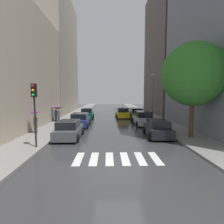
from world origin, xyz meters
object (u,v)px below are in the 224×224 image
at_px(parked_car_right_nearest, 158,129).
at_px(parked_car_right_third, 136,113).
at_px(pedestrian_by_kerb, 56,111).
at_px(pedestrian_foreground, 58,111).
at_px(traffic_light_left_corner, 34,101).
at_px(taxi_midroad, 123,113).
at_px(parked_car_left_second, 80,120).
at_px(parked_car_left_third, 87,114).
at_px(street_tree_right, 193,74).
at_px(lamp_post_right, 153,94).
at_px(pedestrian_near_tree, 35,118).
at_px(parked_car_left_nearest, 69,130).
at_px(parked_car_right_second, 143,118).

relative_size(parked_car_right_nearest, parked_car_right_third, 0.90).
relative_size(parked_car_right_third, pedestrian_by_kerb, 2.40).
distance_m(parked_car_right_third, pedestrian_foreground, 11.65).
bearing_deg(pedestrian_foreground, traffic_light_left_corner, 166.37).
bearing_deg(pedestrian_by_kerb, taxi_midroad, 164.16).
distance_m(parked_car_left_second, parked_car_left_third, 6.72).
height_order(street_tree_right, lamp_post_right, street_tree_right).
bearing_deg(parked_car_right_nearest, parked_car_right_third, 1.76).
xyz_separation_m(parked_car_left_second, parked_car_right_third, (7.63, 6.90, 0.03)).
bearing_deg(pedestrian_by_kerb, traffic_light_left_corner, 57.81).
height_order(parked_car_left_second, lamp_post_right, lamp_post_right).
relative_size(parked_car_right_third, pedestrian_near_tree, 2.30).
distance_m(parked_car_left_nearest, parked_car_right_second, 10.11).
height_order(pedestrian_foreground, pedestrian_near_tree, pedestrian_near_tree).
bearing_deg(parked_car_right_nearest, parked_car_left_third, 34.18).
xyz_separation_m(parked_car_right_second, pedestrian_by_kerb, (-11.27, 2.21, 0.75)).
bearing_deg(pedestrian_by_kerb, parked_car_left_second, 96.70).
relative_size(parked_car_right_second, taxi_midroad, 1.01).
distance_m(parked_car_left_nearest, parked_car_right_nearest, 7.70).
bearing_deg(parked_car_left_nearest, pedestrian_near_tree, 67.10).
bearing_deg(pedestrian_foreground, parked_car_left_third, -62.42).
relative_size(parked_car_right_second, lamp_post_right, 0.70).
relative_size(parked_car_left_nearest, taxi_midroad, 0.97).
height_order(taxi_midroad, pedestrian_near_tree, pedestrian_near_tree).
bearing_deg(parked_car_right_third, parked_car_left_second, 132.87).
distance_m(taxi_midroad, traffic_light_left_corner, 18.18).
bearing_deg(parked_car_right_second, pedestrian_foreground, 78.48).
bearing_deg(parked_car_left_third, parked_car_right_nearest, -149.32).
xyz_separation_m(pedestrian_foreground, pedestrian_near_tree, (-0.20, -7.04, 0.01)).
height_order(parked_car_left_third, traffic_light_left_corner, traffic_light_left_corner).
height_order(taxi_midroad, traffic_light_left_corner, traffic_light_left_corner).
xyz_separation_m(parked_car_right_second, parked_car_right_third, (0.10, 5.83, -0.02)).
bearing_deg(parked_car_right_nearest, street_tree_right, -103.11).
distance_m(parked_car_left_third, pedestrian_foreground, 5.11).
distance_m(taxi_midroad, pedestrian_by_kerb, 10.40).
height_order(parked_car_left_second, parked_car_right_second, parked_car_right_second).
bearing_deg(pedestrian_near_tree, parked_car_left_nearest, 26.81).
bearing_deg(lamp_post_right, parked_car_left_nearest, -135.79).
bearing_deg(traffic_light_left_corner, pedestrian_by_kerb, 99.82).
relative_size(parked_car_right_nearest, pedestrian_by_kerb, 2.16).
height_order(parked_car_right_second, pedestrian_foreground, pedestrian_foreground).
bearing_deg(street_tree_right, taxi_midroad, 108.60).
distance_m(pedestrian_foreground, pedestrian_near_tree, 7.04).
distance_m(parked_car_right_third, lamp_post_right, 4.80).
distance_m(parked_car_left_third, taxi_midroad, 5.66).
distance_m(pedestrian_near_tree, street_tree_right, 14.33).
bearing_deg(taxi_midroad, parked_car_right_third, -115.80).
xyz_separation_m(pedestrian_near_tree, street_tree_right, (13.70, -1.84, 3.78)).
relative_size(parked_car_left_third, parked_car_right_nearest, 1.00).
height_order(parked_car_right_second, pedestrian_near_tree, pedestrian_near_tree).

